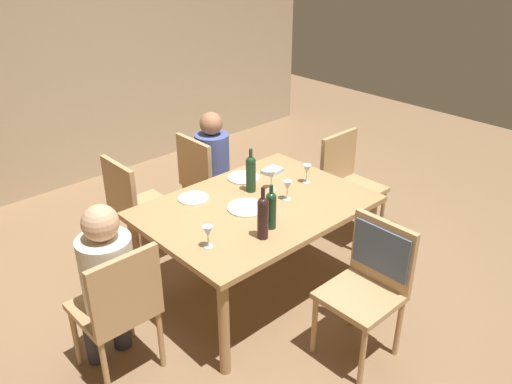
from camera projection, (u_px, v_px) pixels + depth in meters
name	position (u px, v px, depth m)	size (l,w,h in m)	color
ground_plane	(256.00, 288.00, 4.08)	(10.00, 10.00, 0.00)	#846647
rear_room_partition	(69.00, 56.00, 5.28)	(6.40, 0.12, 2.70)	tan
dining_table	(256.00, 214.00, 3.78)	(1.59, 1.13, 0.74)	#A87F51
chair_left_end	(119.00, 305.00, 3.07)	(0.44, 0.44, 0.92)	tan
chair_far_right	(205.00, 178.00, 4.62)	(0.44, 0.44, 0.92)	tan
chair_near	(374.00, 271.00, 3.26)	(0.46, 0.44, 0.92)	tan
chair_far_left	(135.00, 204.00, 4.19)	(0.44, 0.44, 0.92)	tan
chair_right_end	(347.00, 178.00, 4.61)	(0.44, 0.44, 0.92)	tan
person_woman_host	(107.00, 278.00, 3.08)	(0.32, 0.36, 1.15)	#33333D
person_man_bearded	(215.00, 162.00, 4.64)	(0.34, 0.30, 1.11)	#33333D
wine_bottle_tall_green	(263.00, 216.00, 3.28)	(0.07, 0.07, 0.36)	black
wine_bottle_dark_red	(251.00, 173.00, 3.87)	(0.07, 0.07, 0.34)	#19381E
wine_bottle_short_olive	(271.00, 209.00, 3.40)	(0.07, 0.07, 0.31)	#19381E
wine_glass_near_left	(307.00, 170.00, 4.02)	(0.07, 0.07, 0.15)	silver
wine_glass_centre	(208.00, 232.00, 3.20)	(0.07, 0.07, 0.15)	silver
wine_glass_near_right	(271.00, 176.00, 3.93)	(0.07, 0.07, 0.15)	silver
wine_glass_far	(287.00, 186.00, 3.77)	(0.07, 0.07, 0.15)	silver
dinner_plate_host	(244.00, 178.00, 4.13)	(0.26, 0.26, 0.01)	silver
dinner_plate_guest_left	(193.00, 198.00, 3.82)	(0.22, 0.22, 0.01)	white
dinner_plate_guest_right	(247.00, 208.00, 3.68)	(0.27, 0.27, 0.01)	white
folded_napkin	(272.00, 171.00, 4.23)	(0.16, 0.12, 0.03)	#ADC6D6
handbag	(383.00, 239.00, 4.51)	(0.28, 0.12, 0.22)	brown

